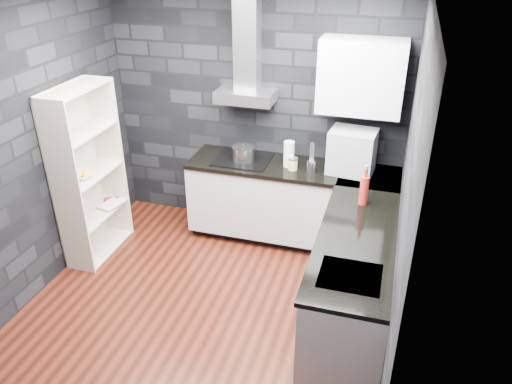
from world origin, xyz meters
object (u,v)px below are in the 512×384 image
at_px(pot, 243,154).
at_px(appliance_garage, 352,152).
at_px(utensil_crock, 311,167).
at_px(bookshelf, 89,175).
at_px(glass_vase, 289,154).
at_px(red_bottle, 364,190).
at_px(storage_jar, 293,164).
at_px(fruit_bowl, 83,175).

height_order(pot, appliance_garage, appliance_garage).
bearing_deg(utensil_crock, pot, 175.05).
bearing_deg(bookshelf, appliance_garage, 23.64).
height_order(pot, utensil_crock, pot).
bearing_deg(appliance_garage, glass_vase, -171.11).
bearing_deg(utensil_crock, bookshelf, -161.86).
bearing_deg(utensil_crock, red_bottle, -42.47).
relative_size(storage_jar, fruit_bowl, 0.55).
height_order(red_bottle, bookshelf, bookshelf).
distance_m(red_bottle, fruit_bowl, 2.71).
xyz_separation_m(storage_jar, utensil_crock, (0.19, -0.00, 0.00)).
bearing_deg(fruit_bowl, red_bottle, 5.57).
bearing_deg(red_bottle, bookshelf, -176.32).
xyz_separation_m(red_bottle, fruit_bowl, (-2.70, -0.26, -0.10)).
relative_size(pot, utensil_crock, 1.98).
height_order(storage_jar, fruit_bowl, storage_jar).
bearing_deg(utensil_crock, storage_jar, 179.12).
distance_m(storage_jar, fruit_bowl, 2.09).
distance_m(utensil_crock, fruit_bowl, 2.27).
height_order(pot, storage_jar, pot).
bearing_deg(storage_jar, appliance_garage, 10.55).
distance_m(pot, utensil_crock, 0.74).
bearing_deg(utensil_crock, glass_vase, 163.85).
bearing_deg(pot, utensil_crock, -4.95).
bearing_deg(pot, fruit_bowl, -148.50).
distance_m(appliance_garage, fruit_bowl, 2.67).
height_order(red_bottle, fruit_bowl, red_bottle).
height_order(storage_jar, utensil_crock, same).
distance_m(glass_vase, bookshelf, 2.03).
bearing_deg(fruit_bowl, pot, 31.50).
bearing_deg(glass_vase, red_bottle, -35.96).
bearing_deg(storage_jar, pot, 173.66).
bearing_deg(bookshelf, pot, 34.56).
bearing_deg(storage_jar, glass_vase, 131.00).
distance_m(bookshelf, fruit_bowl, 0.10).
bearing_deg(appliance_garage, bookshelf, -156.66).
bearing_deg(red_bottle, storage_jar, 145.32).
distance_m(appliance_garage, red_bottle, 0.67).
distance_m(utensil_crock, red_bottle, 0.78).
relative_size(glass_vase, storage_jar, 2.36).
height_order(pot, fruit_bowl, pot).
relative_size(glass_vase, bookshelf, 0.15).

